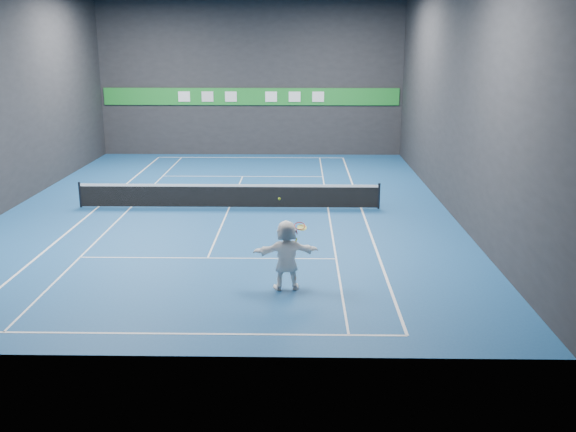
{
  "coord_description": "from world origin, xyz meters",
  "views": [
    {
      "loc": [
        2.94,
        -25.75,
        6.71
      ],
      "look_at": [
        2.58,
        -6.73,
        1.5
      ],
      "focal_mm": 40.0,
      "sensor_mm": 36.0,
      "label": 1
    }
  ],
  "objects_px": {
    "player": "(286,255)",
    "tennis_ball": "(279,199)",
    "tennis_racket": "(299,228)",
    "tennis_net": "(229,195)"
  },
  "relations": [
    {
      "from": "player",
      "to": "tennis_ball",
      "type": "distance_m",
      "value": 1.61
    },
    {
      "from": "player",
      "to": "tennis_racket",
      "type": "xyz_separation_m",
      "value": [
        0.35,
        0.05,
        0.76
      ]
    },
    {
      "from": "tennis_ball",
      "to": "tennis_racket",
      "type": "distance_m",
      "value": 0.99
    },
    {
      "from": "player",
      "to": "tennis_ball",
      "type": "height_order",
      "value": "tennis_ball"
    },
    {
      "from": "tennis_net",
      "to": "tennis_racket",
      "type": "xyz_separation_m",
      "value": [
        2.93,
        -8.91,
        1.22
      ]
    },
    {
      "from": "tennis_net",
      "to": "tennis_racket",
      "type": "bearing_deg",
      "value": -71.79
    },
    {
      "from": "tennis_ball",
      "to": "player",
      "type": "bearing_deg",
      "value": -4.46
    },
    {
      "from": "player",
      "to": "tennis_net",
      "type": "bearing_deg",
      "value": -82.09
    },
    {
      "from": "tennis_net",
      "to": "player",
      "type": "bearing_deg",
      "value": -73.94
    },
    {
      "from": "tennis_ball",
      "to": "tennis_racket",
      "type": "height_order",
      "value": "tennis_ball"
    }
  ]
}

